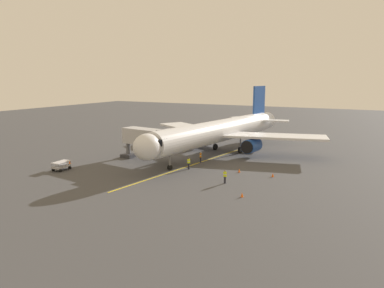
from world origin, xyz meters
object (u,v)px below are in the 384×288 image
(safety_cone_nose_left, at_px, (242,195))
(ground_crew_wing_walker, at_px, (201,157))
(safety_cone_nose_right, at_px, (70,162))
(safety_cone_wing_starboard, at_px, (239,170))
(safety_cone_wing_port, at_px, (273,175))
(ground_crew_loader, at_px, (189,163))
(airplane, at_px, (220,131))
(ground_crew_marshaller, at_px, (225,177))
(jet_bridge, at_px, (153,138))
(baggage_cart_near_nose, at_px, (61,166))

(safety_cone_nose_left, bearing_deg, ground_crew_wing_walker, -48.33)
(safety_cone_nose_right, xyz_separation_m, safety_cone_wing_starboard, (-25.20, -7.17, 0.00))
(safety_cone_nose_right, height_order, safety_cone_wing_port, same)
(ground_crew_loader, height_order, safety_cone_nose_right, ground_crew_loader)
(airplane, height_order, safety_cone_wing_port, airplane)
(ground_crew_marshaller, relative_size, safety_cone_nose_left, 3.11)
(safety_cone_nose_left, bearing_deg, safety_cone_wing_port, -94.76)
(ground_crew_marshaller, bearing_deg, jet_bridge, -22.00)
(airplane, xyz_separation_m, baggage_cart_near_nose, (15.82, 20.98, -3.35))
(baggage_cart_near_nose, bearing_deg, airplane, -127.01)
(ground_crew_wing_walker, height_order, safety_cone_nose_left, ground_crew_wing_walker)
(jet_bridge, distance_m, safety_cone_nose_right, 13.42)
(safety_cone_nose_right, bearing_deg, jet_bridge, -146.76)
(ground_crew_marshaller, distance_m, safety_cone_wing_port, 7.42)
(jet_bridge, relative_size, baggage_cart_near_nose, 4.28)
(jet_bridge, distance_m, safety_cone_nose_left, 21.21)
(ground_crew_wing_walker, relative_size, safety_cone_nose_left, 3.11)
(ground_crew_loader, bearing_deg, safety_cone_nose_left, 143.11)
(safety_cone_nose_right, bearing_deg, safety_cone_wing_starboard, -164.11)
(jet_bridge, height_order, safety_cone_wing_starboard, jet_bridge)
(safety_cone_nose_right, bearing_deg, ground_crew_marshaller, -177.31)
(airplane, bearing_deg, safety_cone_wing_starboard, 125.69)
(airplane, height_order, safety_cone_wing_starboard, airplane)
(safety_cone_wing_starboard, bearing_deg, airplane, -54.31)
(safety_cone_wing_starboard, bearing_deg, safety_cone_nose_right, 15.89)
(ground_crew_marshaller, relative_size, baggage_cart_near_nose, 0.63)
(ground_crew_marshaller, height_order, ground_crew_loader, same)
(ground_crew_wing_walker, bearing_deg, jet_bridge, 22.85)
(ground_crew_loader, distance_m, safety_cone_nose_left, 14.03)
(airplane, distance_m, safety_cone_nose_left, 23.67)
(airplane, relative_size, safety_cone_wing_starboard, 73.24)
(jet_bridge, relative_size, safety_cone_nose_left, 20.95)
(airplane, distance_m, ground_crew_wing_walker, 8.10)
(safety_cone_nose_left, height_order, safety_cone_wing_starboard, same)
(airplane, relative_size, safety_cone_nose_right, 73.24)
(jet_bridge, xyz_separation_m, safety_cone_nose_left, (-18.38, 10.01, -3.49))
(ground_crew_wing_walker, xyz_separation_m, safety_cone_wing_port, (-12.31, 3.01, -0.61))
(safety_cone_nose_left, bearing_deg, ground_crew_marshaller, -47.51)
(ground_crew_wing_walker, height_order, safety_cone_nose_right, ground_crew_wing_walker)
(baggage_cart_near_nose, bearing_deg, ground_crew_marshaller, -168.72)
(baggage_cart_near_nose, distance_m, safety_cone_wing_port, 29.97)
(ground_crew_marshaller, distance_m, ground_crew_wing_walker, 11.73)
(safety_cone_nose_left, xyz_separation_m, safety_cone_wing_port, (-0.82, -9.90, 0.00))
(safety_cone_nose_left, distance_m, safety_cone_wing_port, 9.93)
(safety_cone_wing_port, xyz_separation_m, safety_cone_wing_starboard, (4.84, -0.17, 0.00))
(airplane, height_order, safety_cone_nose_right, airplane)
(jet_bridge, distance_m, ground_crew_wing_walker, 8.01)
(baggage_cart_near_nose, bearing_deg, ground_crew_loader, -150.67)
(safety_cone_nose_left, relative_size, safety_cone_wing_port, 1.00)
(ground_crew_wing_walker, relative_size, safety_cone_nose_right, 3.11)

